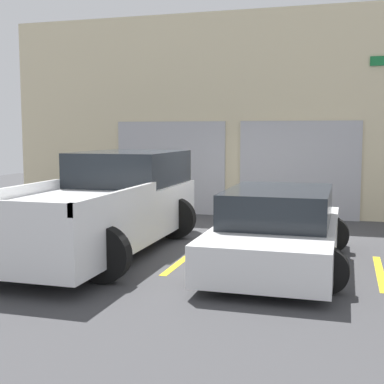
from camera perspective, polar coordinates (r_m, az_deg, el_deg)
The scene contains 7 objects.
ground_plane at distance 11.01m, azimuth 2.14°, elevation -4.88°, with size 28.00×28.00×0.00m, color #3D3D3F.
shophouse_building at distance 14.02m, azimuth 5.47°, elevation 8.02°, with size 12.78×0.68×5.19m.
pickup_truck at distance 9.86m, azimuth -9.14°, elevation -1.38°, with size 2.59×5.41×1.76m.
sedan_white at distance 8.74m, azimuth 9.14°, elevation -4.02°, with size 2.24×4.22×1.24m.
parking_stripe_far_left at distance 10.50m, azimuth -17.66°, elevation -5.71°, with size 0.12×2.20×0.01m, color gold.
parking_stripe_left at distance 9.15m, azimuth -0.88°, elevation -7.17°, with size 0.12×2.20×0.01m, color gold.
parking_stripe_centre at distance 8.79m, azimuth 19.41°, elevation -8.12°, with size 0.12×2.20×0.01m, color gold.
Camera 1 is at (2.61, -10.47, 2.15)m, focal length 50.00 mm.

